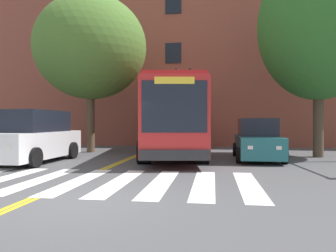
% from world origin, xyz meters
% --- Properties ---
extents(ground_plane, '(120.00, 120.00, 0.00)m').
position_xyz_m(ground_plane, '(0.00, 0.00, 0.00)').
color(ground_plane, '#4C4C4F').
extents(crosswalk, '(8.98, 4.41, 0.01)m').
position_xyz_m(crosswalk, '(-0.35, 2.33, 0.00)').
color(crosswalk, white).
rests_on(crosswalk, ground).
extents(lane_line_yellow_inner, '(0.12, 36.00, 0.01)m').
position_xyz_m(lane_line_yellow_inner, '(-1.13, 16.33, 0.00)').
color(lane_line_yellow_inner, gold).
rests_on(lane_line_yellow_inner, ground).
extents(lane_line_yellow_outer, '(0.12, 36.00, 0.01)m').
position_xyz_m(lane_line_yellow_outer, '(-0.97, 16.33, 0.00)').
color(lane_line_yellow_outer, gold).
rests_on(lane_line_yellow_outer, ground).
extents(city_bus, '(4.27, 12.16, 3.49)m').
position_xyz_m(city_bus, '(0.63, 10.15, 1.90)').
color(city_bus, '#B22323').
rests_on(city_bus, ground).
extents(car_white_near_lane, '(2.31, 5.10, 2.18)m').
position_xyz_m(car_white_near_lane, '(-4.70, 6.18, 1.04)').
color(car_white_near_lane, white).
rests_on(car_white_near_lane, ground).
extents(car_teal_far_lane, '(2.03, 4.56, 1.86)m').
position_xyz_m(car_teal_far_lane, '(4.76, 8.59, 0.84)').
color(car_teal_far_lane, '#236B70').
rests_on(car_teal_far_lane, ground).
extents(traffic_light_overhead, '(0.58, 3.48, 4.52)m').
position_xyz_m(traffic_light_overhead, '(1.41, 9.08, 2.94)').
color(traffic_light_overhead, '#28282D').
rests_on(traffic_light_overhead, ground).
extents(street_tree_curbside_large, '(8.12, 8.12, 9.98)m').
position_xyz_m(street_tree_curbside_large, '(7.80, 10.12, 6.35)').
color(street_tree_curbside_large, '#4C3D2D').
rests_on(street_tree_curbside_large, ground).
extents(street_tree_curbside_small, '(6.48, 6.26, 8.77)m').
position_xyz_m(street_tree_curbside_small, '(-4.06, 10.92, 5.86)').
color(street_tree_curbside_small, brown).
rests_on(street_tree_curbside_small, ground).
extents(building_facade, '(42.04, 8.72, 12.21)m').
position_xyz_m(building_facade, '(-0.07, 20.24, 6.11)').
color(building_facade, brown).
rests_on(building_facade, ground).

